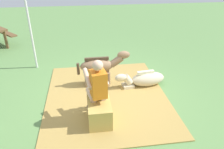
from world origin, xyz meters
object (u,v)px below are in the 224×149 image
pony_standing (100,66)px  hay_bale (99,113)px  person_seated (97,87)px  pony_lying (144,79)px  tent_pole_right (30,27)px

pony_standing → hay_bale: bearing=173.7°
hay_bale → person_seated: person_seated is taller
person_seated → pony_standing: 1.35m
hay_bale → person_seated: 0.53m
hay_bale → pony_lying: bearing=-44.8°
person_seated → pony_standing: (1.33, -0.18, -0.19)m
tent_pole_right → person_seated: bearing=-147.9°
hay_bale → pony_standing: bearing=-6.3°
tent_pole_right → pony_standing: bearing=-125.4°
hay_bale → tent_pole_right: tent_pole_right is taller
hay_bale → pony_lying: 1.81m
person_seated → tent_pole_right: 3.16m
pony_standing → tent_pole_right: size_ratio=0.53×
hay_bale → pony_lying: (1.28, -1.27, -0.04)m
pony_lying → tent_pole_right: 3.48m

